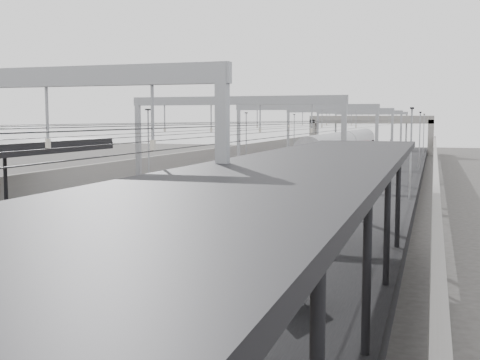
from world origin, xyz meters
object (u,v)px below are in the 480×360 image
Objects in this scene: train at (342,159)px; signal_green at (311,147)px; overbridge at (370,125)px; bench at (289,286)px.

train reaches higher than signal_green.
overbridge is 29.51m from signal_green.
overbridge is 0.49× the size of train.
overbridge is 11.76× the size of bench.
bench is at bearing -85.63° from overbridge.
signal_green reaches higher than bench.
train is 13.03× the size of signal_green.
bench is at bearing -83.38° from train.
train is 24.21× the size of bench.
train is (1.50, -45.41, -3.37)m from overbridge.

